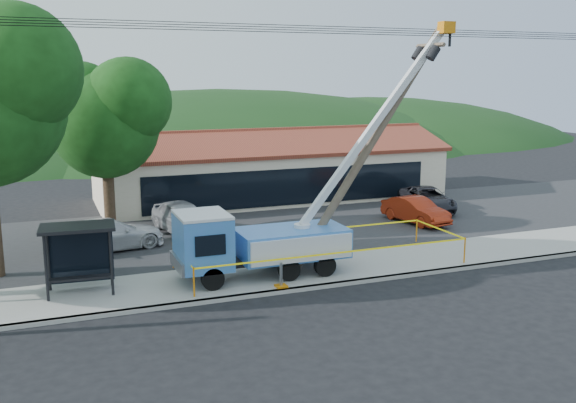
% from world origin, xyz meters
% --- Properties ---
extents(ground, '(120.00, 120.00, 0.00)m').
position_xyz_m(ground, '(0.00, 0.00, 0.00)').
color(ground, black).
rests_on(ground, ground).
extents(curb, '(60.00, 0.25, 0.15)m').
position_xyz_m(curb, '(0.00, 2.10, 0.07)').
color(curb, '#A4A09A').
rests_on(curb, ground).
extents(sidewalk, '(60.00, 4.00, 0.15)m').
position_xyz_m(sidewalk, '(0.00, 4.00, 0.07)').
color(sidewalk, '#A4A09A').
rests_on(sidewalk, ground).
extents(parking_lot, '(60.00, 12.00, 0.10)m').
position_xyz_m(parking_lot, '(0.00, 12.00, 0.05)').
color(parking_lot, '#28282B').
rests_on(parking_lot, ground).
extents(strip_mall, '(22.50, 8.53, 4.67)m').
position_xyz_m(strip_mall, '(4.00, 19.98, 1.88)').
color(strip_mall, beige).
rests_on(strip_mall, ground).
extents(tree_lot, '(6.30, 5.60, 8.94)m').
position_xyz_m(tree_lot, '(-7.00, 13.00, 6.21)').
color(tree_lot, '#332316').
rests_on(tree_lot, ground).
extents(hill_center, '(89.60, 64.00, 32.00)m').
position_xyz_m(hill_center, '(10.00, 55.00, 0.00)').
color(hill_center, '#173A15').
rests_on(hill_center, ground).
extents(hill_east, '(72.80, 52.00, 26.00)m').
position_xyz_m(hill_east, '(30.00, 55.00, 0.00)').
color(hill_east, '#173A15').
rests_on(hill_east, ground).
extents(utility_truck, '(11.91, 3.71, 10.11)m').
position_xyz_m(utility_truck, '(-2.14, 4.02, 1.70)').
color(utility_truck, black).
rests_on(utility_truck, ground).
extents(leaning_pole, '(6.92, 1.99, 10.06)m').
position_xyz_m(leaning_pole, '(3.08, 4.22, 5.57)').
color(leaning_pole, brown).
rests_on(leaning_pole, ground).
extents(bus_shelter, '(2.77, 1.84, 2.56)m').
position_xyz_m(bus_shelter, '(-8.98, 4.66, 2.03)').
color(bus_shelter, black).
rests_on(bus_shelter, ground).
extents(caution_tape, '(11.85, 3.83, 1.11)m').
position_xyz_m(caution_tape, '(0.69, 4.38, 0.97)').
color(caution_tape, orange).
rests_on(caution_tape, ground).
extents(car_silver, '(2.77, 5.08, 1.64)m').
position_xyz_m(car_silver, '(-3.50, 12.37, 0.00)').
color(car_silver, '#A0A2A7').
rests_on(car_silver, ground).
extents(car_red, '(2.18, 4.42, 1.39)m').
position_xyz_m(car_red, '(8.88, 9.97, 0.00)').
color(car_red, '#A62810').
rests_on(car_red, ground).
extents(car_white, '(5.42, 3.19, 1.47)m').
position_xyz_m(car_white, '(-7.35, 10.39, 0.00)').
color(car_white, silver).
rests_on(car_white, ground).
extents(car_dark, '(3.35, 5.36, 1.38)m').
position_xyz_m(car_dark, '(11.30, 12.53, 0.00)').
color(car_dark, black).
rests_on(car_dark, ground).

